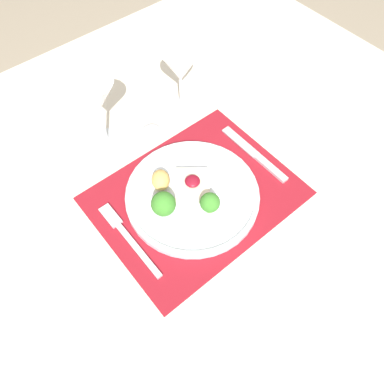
% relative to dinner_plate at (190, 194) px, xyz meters
% --- Properties ---
extents(ground_plane, '(8.00, 8.00, 0.00)m').
position_rel_dinner_plate_xyz_m(ground_plane, '(0.01, -0.00, -0.75)').
color(ground_plane, gray).
extents(dining_table, '(1.46, 1.29, 0.73)m').
position_rel_dinner_plate_xyz_m(dining_table, '(0.01, -0.00, -0.09)').
color(dining_table, beige).
rests_on(dining_table, ground_plane).
extents(placemat, '(0.42, 0.32, 0.00)m').
position_rel_dinner_plate_xyz_m(placemat, '(0.01, -0.00, -0.02)').
color(placemat, maroon).
rests_on(placemat, dining_table).
extents(dinner_plate, '(0.28, 0.28, 0.08)m').
position_rel_dinner_plate_xyz_m(dinner_plate, '(0.00, 0.00, 0.00)').
color(dinner_plate, silver).
rests_on(dinner_plate, placemat).
extents(fork, '(0.02, 0.20, 0.01)m').
position_rel_dinner_plate_xyz_m(fork, '(-0.16, 0.01, -0.01)').
color(fork, '#B2B2B7').
rests_on(fork, placemat).
extents(knife, '(0.02, 0.20, 0.01)m').
position_rel_dinner_plate_xyz_m(knife, '(0.19, -0.02, -0.01)').
color(knife, '#B2B2B7').
rests_on(knife, placemat).
extents(spoon, '(0.18, 0.04, 0.01)m').
position_rel_dinner_plate_xyz_m(spoon, '(0.02, 0.21, -0.01)').
color(spoon, '#B2B2B7').
rests_on(spoon, dining_table).
extents(wine_glass_near, '(0.09, 0.09, 0.17)m').
position_rel_dinner_plate_xyz_m(wine_glass_near, '(0.15, 0.22, 0.11)').
color(wine_glass_near, white).
rests_on(wine_glass_near, dining_table).
extents(wine_glass_far, '(0.09, 0.09, 0.18)m').
position_rel_dinner_plate_xyz_m(wine_glass_far, '(-0.05, 0.25, 0.11)').
color(wine_glass_far, white).
rests_on(wine_glass_far, dining_table).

